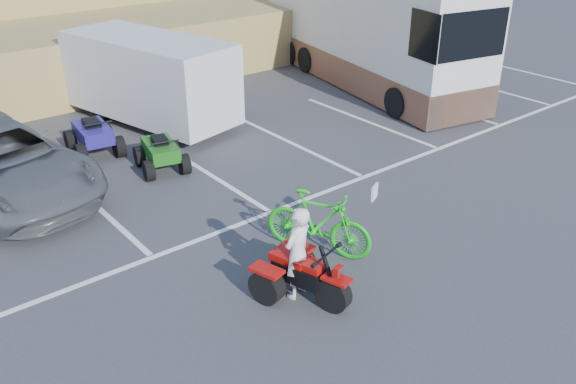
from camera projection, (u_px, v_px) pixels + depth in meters
ground at (352, 263)px, 10.90m from camera, size 100.00×100.00×0.00m
parking_stripes at (257, 174)px, 14.21m from camera, size 28.00×5.16×0.01m
grass_embankment at (41, 34)px, 21.02m from camera, size 40.00×8.50×3.10m
red_trike_atv at (305, 297)px, 10.00m from camera, size 1.55×1.82×1.02m
rider at (298, 253)px, 9.71m from camera, size 0.67×0.53×1.61m
green_dirt_bike at (318, 223)px, 10.97m from camera, size 1.42×2.08×1.22m
cargo_trailer at (150, 77)px, 16.77m from camera, size 3.17×5.45×2.39m
rv_motorhome at (367, 37)px, 20.19m from camera, size 4.35×10.04×3.51m
quad_atv_blue at (96, 153)px, 15.31m from camera, size 1.33×1.67×1.00m
quad_atv_green at (163, 169)px, 14.46m from camera, size 1.33×1.59×0.91m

